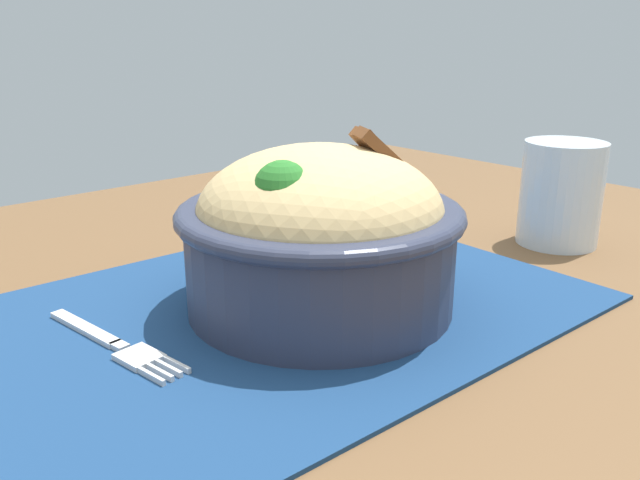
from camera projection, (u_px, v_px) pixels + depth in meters
The scene contains 5 objects.
table at pixel (222, 414), 0.48m from camera, with size 1.24×0.84×0.77m.
placemat at pixel (268, 312), 0.47m from camera, with size 0.45×0.31×0.00m, color navy.
bowl at pixel (320, 232), 0.46m from camera, with size 0.24×0.24×0.13m.
fork at pixel (117, 345), 0.41m from camera, with size 0.03×0.14×0.00m.
drinking_glass at pixel (560, 200), 0.61m from camera, with size 0.07×0.07×0.10m.
Camera 1 is at (0.22, 0.36, 0.96)m, focal length 36.76 mm.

